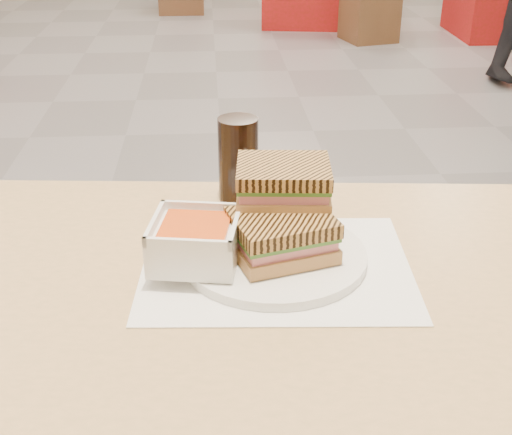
{
  "coord_description": "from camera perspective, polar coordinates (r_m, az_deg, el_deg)",
  "views": [
    {
      "loc": [
        -0.05,
        -2.83,
        1.24
      ],
      "look_at": [
        0.01,
        -2.0,
        0.82
      ],
      "focal_mm": 47.89,
      "sensor_mm": 36.0,
      "label": 1
    }
  ],
  "objects": [
    {
      "name": "bg_chair_1l",
      "position": [
        5.86,
        9.46,
        16.43
      ],
      "size": [
        0.46,
        0.46,
        0.43
      ],
      "color": "brown",
      "rests_on": "ground"
    },
    {
      "name": "cola_glass",
      "position": [
        1.12,
        -1.49,
        4.85
      ],
      "size": [
        0.07,
        0.07,
        0.14
      ],
      "color": "black",
      "rests_on": "main_table"
    },
    {
      "name": "soup_bowl",
      "position": [
        0.92,
        -5.07,
        -2.07
      ],
      "size": [
        0.13,
        0.13,
        0.06
      ],
      "color": "white",
      "rests_on": "plate"
    },
    {
      "name": "panini_upper",
      "position": [
        0.97,
        2.29,
        2.87
      ],
      "size": [
        0.14,
        0.12,
        0.06
      ],
      "color": "#AF7940",
      "rests_on": "panini_lower"
    },
    {
      "name": "main_table",
      "position": [
        0.97,
        3.88,
        -11.82
      ],
      "size": [
        1.26,
        0.8,
        0.75
      ],
      "color": "tan",
      "rests_on": "ground"
    },
    {
      "name": "plate",
      "position": [
        0.96,
        1.53,
        -3.22
      ],
      "size": [
        0.26,
        0.26,
        0.01
      ],
      "color": "white",
      "rests_on": "tray_liner"
    },
    {
      "name": "panini_lower",
      "position": [
        0.93,
        2.17,
        -1.49
      ],
      "size": [
        0.16,
        0.14,
        0.06
      ],
      "color": "#AF7940",
      "rests_on": "plate"
    },
    {
      "name": "tray_liner",
      "position": [
        0.95,
        1.69,
        -4.06
      ],
      "size": [
        0.39,
        0.31,
        0.0
      ],
      "color": "white",
      "rests_on": "main_table"
    }
  ]
}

